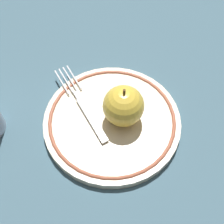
# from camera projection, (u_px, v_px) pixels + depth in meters

# --- Properties ---
(ground_plane) EXTENTS (2.00, 2.00, 0.00)m
(ground_plane) POSITION_uv_depth(u_px,v_px,m) (110.00, 120.00, 0.53)
(ground_plane) COLOR #3F5E6D
(plate) EXTENTS (0.23, 0.23, 0.02)m
(plate) POSITION_uv_depth(u_px,v_px,m) (112.00, 121.00, 0.52)
(plate) COLOR beige
(plate) RESTS_ON ground_plane
(apple_red_whole) EXTENTS (0.07, 0.07, 0.07)m
(apple_red_whole) POSITION_uv_depth(u_px,v_px,m) (123.00, 106.00, 0.49)
(apple_red_whole) COLOR gold
(apple_red_whole) RESTS_ON plate
(fork) EXTENTS (0.11, 0.16, 0.00)m
(fork) POSITION_uv_depth(u_px,v_px,m) (83.00, 104.00, 0.53)
(fork) COLOR silver
(fork) RESTS_ON plate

